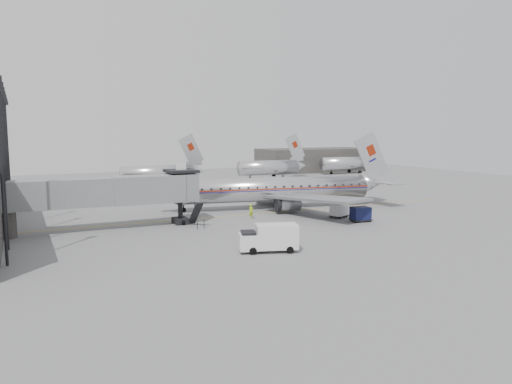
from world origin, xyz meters
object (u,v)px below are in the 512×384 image
Objects in this scene: baggage_cart_navy at (360,214)px; service_van at (269,237)px; airliner at (279,189)px; ramp_worker at (251,211)px; baggage_cart_white at (339,210)px.

service_van is at bearing -146.87° from baggage_cart_navy.
baggage_cart_navy is at bearing 45.04° from service_van.
airliner reaches higher than service_van.
ramp_worker is (-11.06, 7.49, -0.02)m from baggage_cart_navy.
service_van reaches higher than baggage_cart_navy.
service_van is 2.12× the size of baggage_cart_white.
baggage_cart_navy reaches higher than baggage_cart_white.
baggage_cart_navy is 3.58m from baggage_cart_white.
airliner is at bearing 20.04° from ramp_worker.
airliner reaches higher than baggage_cart_navy.
ramp_worker is at bearing 88.52° from service_van.
service_van is 2.34× the size of baggage_cart_navy.
baggage_cart_white is at bearing -40.67° from ramp_worker.
baggage_cart_navy is 0.91× the size of baggage_cart_white.
service_van is 18.79m from baggage_cart_navy.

